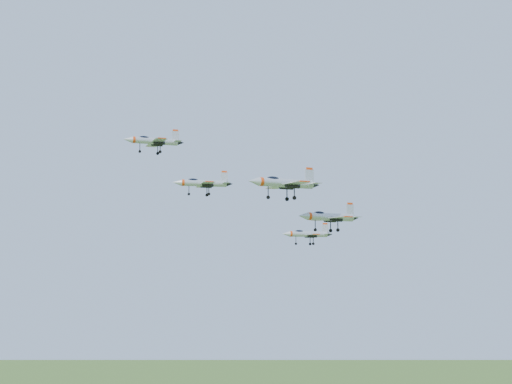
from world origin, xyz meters
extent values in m
cylinder|color=#ADB3BB|center=(-16.92, 9.79, 153.39)|extent=(8.89, 1.97, 1.27)
cone|color=#ADB3BB|center=(-22.19, 9.37, 153.39)|extent=(1.86, 1.41, 1.27)
cone|color=black|center=(-11.84, 10.20, 153.39)|extent=(1.45, 1.19, 1.08)
ellipsoid|color=black|center=(-19.07, 9.62, 153.87)|extent=(2.22, 1.08, 0.81)
cube|color=#ADB3BB|center=(-16.51, 7.08, 153.15)|extent=(2.59, 4.47, 0.14)
cube|color=#ADB3BB|center=(-16.94, 12.54, 153.15)|extent=(2.59, 4.47, 0.14)
cube|color=#ADB3BB|center=(-12.92, 10.11, 154.71)|extent=(1.47, 0.23, 2.06)
cube|color=red|center=(-12.92, 10.11, 155.79)|extent=(1.08, 0.22, 0.34)
cylinder|color=#ADB3BB|center=(-10.17, -4.41, 143.79)|extent=(7.98, 1.43, 1.15)
cone|color=#ADB3BB|center=(-14.93, -4.23, 143.79)|extent=(1.63, 1.20, 1.15)
cone|color=black|center=(-5.58, -4.57, 143.79)|extent=(1.27, 1.02, 0.98)
ellipsoid|color=black|center=(-12.11, -4.34, 144.23)|extent=(1.97, 0.89, 0.73)
cube|color=#ADB3BB|center=(-10.08, -6.88, 143.57)|extent=(2.17, 3.95, 0.12)
cube|color=#ADB3BB|center=(-9.90, -1.94, 143.57)|extent=(2.17, 3.95, 0.12)
cube|color=#ADB3BB|center=(-6.55, -4.54, 144.99)|extent=(1.33, 0.15, 1.85)
cube|color=red|center=(-6.55, -4.54, 145.96)|extent=(0.97, 0.16, 0.31)
cylinder|color=#ADB3BB|center=(1.99, -13.36, 143.17)|extent=(10.25, 3.42, 1.47)
cone|color=#ADB3BB|center=(-3.98, -14.54, 143.17)|extent=(2.28, 1.84, 1.47)
cone|color=black|center=(7.75, -12.21, 143.17)|extent=(1.79, 1.53, 1.25)
ellipsoid|color=black|center=(-0.44, -13.84, 143.72)|extent=(2.64, 1.52, 0.93)
cube|color=#ADB3BB|center=(2.83, -16.41, 142.89)|extent=(3.51, 5.38, 0.16)
cube|color=#ADB3BB|center=(1.60, -10.21, 142.89)|extent=(3.51, 5.38, 0.16)
cube|color=#ADB3BB|center=(6.53, -12.45, 144.69)|extent=(1.69, 0.46, 2.37)
cube|color=red|center=(6.53, -12.45, 145.94)|extent=(1.25, 0.40, 0.40)
cylinder|color=#ADB3BB|center=(13.88, 8.32, 135.76)|extent=(7.88, 1.34, 1.13)
cone|color=#ADB3BB|center=(9.17, 8.45, 135.76)|extent=(1.60, 1.18, 1.13)
cone|color=black|center=(18.42, 8.21, 135.76)|extent=(1.25, 1.00, 0.96)
ellipsoid|color=black|center=(11.96, 8.37, 136.19)|extent=(1.94, 0.87, 0.72)
cube|color=#ADB3BB|center=(13.99, 5.88, 135.54)|extent=(2.11, 3.89, 0.12)
cube|color=#ADB3BB|center=(14.12, 10.76, 135.54)|extent=(2.11, 3.89, 0.12)
cube|color=#ADB3BB|center=(17.46, 8.23, 136.94)|extent=(1.31, 0.14, 1.83)
cube|color=red|center=(17.46, 8.23, 137.90)|extent=(0.96, 0.15, 0.31)
cylinder|color=#ADB3BB|center=(11.73, -8.79, 137.99)|extent=(9.47, 3.24, 1.36)
cone|color=#ADB3BB|center=(6.21, -9.94, 137.99)|extent=(2.12, 1.71, 1.36)
cone|color=black|center=(17.05, -7.68, 137.99)|extent=(1.67, 1.43, 1.15)
ellipsoid|color=black|center=(9.48, -9.26, 138.50)|extent=(2.45, 1.42, 0.86)
cube|color=#ADB3BB|center=(12.53, -11.61, 137.72)|extent=(3.29, 4.99, 0.15)
cube|color=#ADB3BB|center=(11.34, -5.88, 137.72)|extent=(3.29, 4.99, 0.15)
cube|color=#ADB3BB|center=(15.92, -7.92, 139.40)|extent=(1.56, 0.44, 2.19)
cube|color=red|center=(15.92, -7.92, 140.54)|extent=(1.15, 0.38, 0.37)
camera|label=1|loc=(-35.45, -126.06, 129.07)|focal=50.00mm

